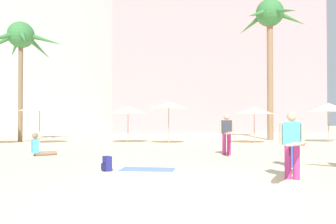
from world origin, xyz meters
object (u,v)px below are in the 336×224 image
at_px(cafe_umbrella_3, 169,105).
at_px(beach_towel, 147,169).
at_px(cafe_umbrella_0, 254,111).
at_px(cafe_umbrella_5, 128,110).
at_px(cafe_umbrella_1, 40,108).
at_px(person_far_left, 294,143).
at_px(palm_tree_far_left, 21,41).
at_px(person_mid_right, 227,133).
at_px(cafe_umbrella_4, 329,107).
at_px(person_mid_center, 294,139).
at_px(palm_tree_left, 270,23).
at_px(backpack, 107,164).
at_px(person_near_right, 39,148).

bearing_deg(cafe_umbrella_3, beach_towel, -96.04).
xyz_separation_m(cafe_umbrella_0, cafe_umbrella_5, (-7.60, 0.78, 0.04)).
distance_m(cafe_umbrella_1, person_far_left, 16.21).
xyz_separation_m(palm_tree_far_left, person_far_left, (11.97, -14.14, -5.58)).
height_order(cafe_umbrella_1, beach_towel, cafe_umbrella_1).
xyz_separation_m(palm_tree_far_left, cafe_umbrella_3, (9.43, -2.21, -4.21)).
height_order(palm_tree_far_left, person_far_left, palm_tree_far_left).
height_order(person_mid_right, person_far_left, person_mid_right).
distance_m(cafe_umbrella_4, cafe_umbrella_5, 12.51).
xyz_separation_m(palm_tree_far_left, person_mid_right, (11.55, -8.45, -5.57)).
xyz_separation_m(palm_tree_far_left, person_mid_center, (12.82, -12.06, -5.61)).
bearing_deg(person_mid_right, cafe_umbrella_4, 133.41).
relative_size(palm_tree_left, person_far_left, 3.92).
relative_size(cafe_umbrella_0, cafe_umbrella_5, 0.94).
bearing_deg(cafe_umbrella_3, person_mid_right, -71.28).
bearing_deg(cafe_umbrella_5, person_far_left, -68.88).
bearing_deg(person_mid_right, cafe_umbrella_3, -159.89).
distance_m(palm_tree_far_left, person_far_left, 19.35).
distance_m(palm_tree_left, person_mid_right, 13.11).
relative_size(cafe_umbrella_0, backpack, 5.57).
relative_size(cafe_umbrella_5, backpack, 5.94).
bearing_deg(person_near_right, cafe_umbrella_3, 16.10).
xyz_separation_m(beach_towel, person_near_right, (-4.42, 3.94, 0.31)).
xyz_separation_m(cafe_umbrella_0, beach_towel, (-6.21, -10.28, -1.96)).
bearing_deg(cafe_umbrella_4, palm_tree_left, 138.37).
relative_size(palm_tree_far_left, person_mid_center, 4.82).
bearing_deg(backpack, palm_tree_far_left, -89.26).
bearing_deg(palm_tree_far_left, palm_tree_left, 4.16).
bearing_deg(beach_towel, backpack, -170.35).
height_order(palm_tree_left, cafe_umbrella_3, palm_tree_left).
bearing_deg(person_far_left, cafe_umbrella_1, 69.60).
bearing_deg(person_far_left, cafe_umbrella_5, 51.54).
bearing_deg(cafe_umbrella_1, person_near_right, -71.95).
bearing_deg(palm_tree_left, cafe_umbrella_3, -154.69).
relative_size(cafe_umbrella_3, person_mid_right, 0.92).
distance_m(person_far_left, person_mid_center, 2.25).
relative_size(palm_tree_far_left, person_mid_right, 2.87).
bearing_deg(palm_tree_left, beach_towel, -121.61).
bearing_deg(cafe_umbrella_1, cafe_umbrella_3, -4.45).
distance_m(cafe_umbrella_5, person_mid_center, 12.39).
distance_m(palm_tree_far_left, beach_towel, 16.20).
xyz_separation_m(backpack, person_far_left, (4.76, -1.68, 0.71)).
height_order(cafe_umbrella_0, cafe_umbrella_3, cafe_umbrella_3).
bearing_deg(cafe_umbrella_3, cafe_umbrella_4, 5.16).
distance_m(cafe_umbrella_3, person_far_left, 12.27).
height_order(beach_towel, backpack, backpack).
bearing_deg(backpack, person_near_right, -81.05).
xyz_separation_m(cafe_umbrella_1, cafe_umbrella_5, (5.21, 0.41, -0.13)).
distance_m(beach_towel, person_far_left, 4.16).
height_order(palm_tree_far_left, person_mid_center, palm_tree_far_left).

